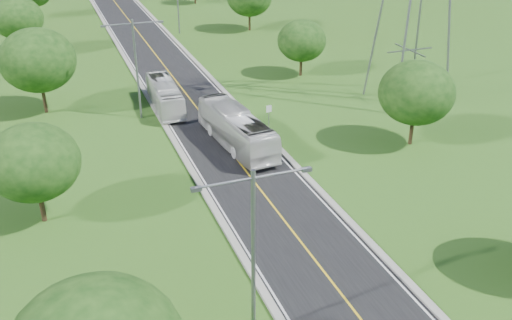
# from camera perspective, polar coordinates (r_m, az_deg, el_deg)

# --- Properties ---
(ground) EXTENTS (260.00, 260.00, 0.00)m
(ground) POSITION_cam_1_polar(r_m,az_deg,el_deg) (74.34, -8.88, 8.91)
(ground) COLOR #335919
(ground) RESTS_ON ground
(road) EXTENTS (8.00, 150.00, 0.06)m
(road) POSITION_cam_1_polar(r_m,az_deg,el_deg) (79.97, -9.83, 10.11)
(road) COLOR black
(road) RESTS_ON ground
(curb_left) EXTENTS (0.50, 150.00, 0.22)m
(curb_left) POSITION_cam_1_polar(r_m,az_deg,el_deg) (79.32, -12.88, 9.76)
(curb_left) COLOR gray
(curb_left) RESTS_ON ground
(curb_right) EXTENTS (0.50, 150.00, 0.22)m
(curb_right) POSITION_cam_1_polar(r_m,az_deg,el_deg) (80.80, -6.84, 10.53)
(curb_right) COLOR gray
(curb_right) RESTS_ON ground
(speed_limit_sign) EXTENTS (0.55, 0.09, 2.40)m
(speed_limit_sign) POSITION_cam_1_polar(r_m,az_deg,el_deg) (55.22, 1.30, 4.76)
(speed_limit_sign) COLOR slate
(speed_limit_sign) RESTS_ON ground
(streetlight_near_left) EXTENTS (5.90, 0.25, 10.00)m
(streetlight_near_left) POSITION_cam_1_polar(r_m,az_deg,el_deg) (28.07, -0.27, -8.40)
(streetlight_near_left) COLOR slate
(streetlight_near_left) RESTS_ON ground
(streetlight_mid_left) EXTENTS (5.90, 0.25, 10.00)m
(streetlight_mid_left) POSITION_cam_1_polar(r_m,az_deg,el_deg) (57.48, -11.91, 9.66)
(streetlight_mid_left) COLOR slate
(streetlight_mid_left) RESTS_ON ground
(tree_lb) EXTENTS (6.30, 6.30, 7.33)m
(tree_lb) POSITION_cam_1_polar(r_m,az_deg,el_deg) (41.48, -21.36, -0.22)
(tree_lb) COLOR black
(tree_lb) RESTS_ON ground
(tree_lc) EXTENTS (7.56, 7.56, 8.79)m
(tree_lc) POSITION_cam_1_polar(r_m,az_deg,el_deg) (61.85, -21.01, 9.30)
(tree_lc) COLOR black
(tree_lc) RESTS_ON ground
(tree_ld) EXTENTS (6.72, 6.72, 7.82)m
(tree_ld) POSITION_cam_1_polar(r_m,az_deg,el_deg) (85.40, -22.74, 12.95)
(tree_ld) COLOR black
(tree_ld) RESTS_ON ground
(tree_rb) EXTENTS (6.72, 6.72, 7.82)m
(tree_rb) POSITION_cam_1_polar(r_m,az_deg,el_deg) (52.51, 15.75, 6.50)
(tree_rb) COLOR black
(tree_rb) RESTS_ON ground
(tree_rc) EXTENTS (5.88, 5.88, 6.84)m
(tree_rc) POSITION_cam_1_polar(r_m,az_deg,el_deg) (70.34, 4.60, 11.81)
(tree_rc) COLOR black
(tree_rc) RESTS_ON ground
(bus_outbound) EXTENTS (3.99, 12.24, 3.35)m
(bus_outbound) POSITION_cam_1_polar(r_m,az_deg,el_deg) (51.26, -1.96, 3.15)
(bus_outbound) COLOR silver
(bus_outbound) RESTS_ON road
(bus_inbound) EXTENTS (2.81, 10.41, 2.88)m
(bus_inbound) POSITION_cam_1_polar(r_m,az_deg,el_deg) (60.93, -9.11, 6.44)
(bus_inbound) COLOR silver
(bus_inbound) RESTS_ON road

